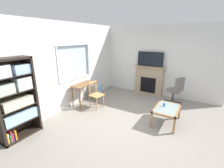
{
  "coord_description": "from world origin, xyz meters",
  "views": [
    {
      "loc": [
        -3.66,
        -1.56,
        2.34
      ],
      "look_at": [
        0.24,
        0.75,
        0.94
      ],
      "focal_mm": 24.83,
      "sensor_mm": 36.0,
      "label": 1
    }
  ],
  "objects": [
    {
      "name": "sippy_cup",
      "position": [
        0.54,
        -0.79,
        0.5
      ],
      "size": [
        0.07,
        0.07,
        0.09
      ],
      "primitive_type": "cylinder",
      "color": "#337FD6",
      "rests_on": "coffee_table"
    },
    {
      "name": "plastic_drawer_unit",
      "position": [
        1.0,
        1.98,
        0.27
      ],
      "size": [
        0.35,
        0.4,
        0.53
      ],
      "primitive_type": "cube",
      "color": "#72ADDB",
      "rests_on": "ground"
    },
    {
      "name": "ground",
      "position": [
        0.0,
        0.0,
        -0.01
      ],
      "size": [
        6.1,
        5.56,
        0.02
      ],
      "primitive_type": "cube",
      "color": "gray"
    },
    {
      "name": "office_chair",
      "position": [
        1.95,
        -0.85,
        0.55
      ],
      "size": [
        0.61,
        0.62,
        1.0
      ],
      "color": "slate",
      "rests_on": "ground"
    },
    {
      "name": "tv",
      "position": [
        2.44,
        0.29,
        1.47
      ],
      "size": [
        0.06,
        1.02,
        0.57
      ],
      "color": "black",
      "rests_on": "fireplace"
    },
    {
      "name": "desk_under_window",
      "position": [
        0.28,
        1.93,
        0.62
      ],
      "size": [
        0.92,
        0.43,
        0.76
      ],
      "color": "brown",
      "rests_on": "ground"
    },
    {
      "name": "fireplace",
      "position": [
        2.45,
        0.29,
        0.6
      ],
      "size": [
        0.26,
        1.24,
        1.19
      ],
      "color": "tan",
      "rests_on": "ground"
    },
    {
      "name": "coffee_table",
      "position": [
        0.46,
        -0.88,
        0.39
      ],
      "size": [
        0.93,
        0.63,
        0.46
      ],
      "color": "#8C9E99",
      "rests_on": "ground"
    },
    {
      "name": "bookshelf",
      "position": [
        -1.97,
        2.04,
        1.0
      ],
      "size": [
        0.9,
        0.38,
        1.91
      ],
      "color": "black",
      "rests_on": "ground"
    },
    {
      "name": "wall_back_with_window",
      "position": [
        -0.02,
        2.28,
        1.38
      ],
      "size": [
        5.1,
        0.15,
        2.79
      ],
      "color": "silver",
      "rests_on": "ground"
    },
    {
      "name": "wall_right",
      "position": [
        2.61,
        0.0,
        1.39
      ],
      "size": [
        0.12,
        4.76,
        2.79
      ],
      "primitive_type": "cube",
      "color": "silver",
      "rests_on": "ground"
    },
    {
      "name": "wooden_chair",
      "position": [
        0.27,
        1.41,
        0.46
      ],
      "size": [
        0.47,
        0.45,
        0.9
      ],
      "color": "tan",
      "rests_on": "ground"
    }
  ]
}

